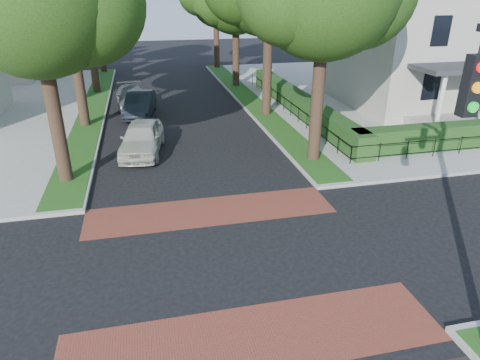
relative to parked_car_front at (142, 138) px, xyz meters
name	(u,v)px	position (x,y,z in m)	size (l,w,h in m)	color
ground	(228,261)	(2.30, -9.93, -0.79)	(120.00, 120.00, 0.00)	black
sidewalk_ne	(423,91)	(21.80, 9.07, -0.71)	(30.00, 30.00, 0.15)	gray
crosswalk_far	(211,211)	(2.30, -6.73, -0.78)	(9.00, 2.20, 0.01)	brown
crosswalk_near	(255,338)	(2.30, -13.13, -0.78)	(9.00, 2.20, 0.01)	brown
grass_strip_ne	(249,99)	(7.70, 9.17, -0.63)	(1.60, 29.80, 0.02)	#214814
grass_strip_nw	(93,107)	(-3.10, 9.17, -0.63)	(1.60, 29.80, 0.02)	#214814
hedge_main_road	(299,103)	(10.00, 5.07, -0.04)	(1.00, 18.00, 1.20)	#173D15
fence_main_road	(287,106)	(9.20, 5.07, -0.19)	(0.06, 18.00, 0.90)	black
house_victorian	(440,12)	(19.81, 5.98, 5.23)	(13.00, 13.05, 12.48)	#B3AFA1
parked_car_front	(142,138)	(0.00, 0.00, 0.00)	(1.86, 4.62, 1.57)	beige
parked_car_middle	(140,104)	(0.00, 7.03, -0.04)	(1.58, 4.53, 1.49)	black
parked_car_rear	(132,97)	(-0.50, 9.27, -0.09)	(1.96, 4.81, 1.40)	slate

